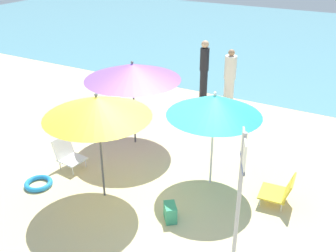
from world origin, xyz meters
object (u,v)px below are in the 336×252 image
(umbrella_purple, at_px, (132,72))
(warning_sign, at_px, (240,183))
(beach_chair_a, at_px, (68,154))
(beach_chair_c, at_px, (280,191))
(person_b, at_px, (204,69))
(umbrella_teal, at_px, (214,105))
(person_a, at_px, (230,78))
(beach_chair_b, at_px, (99,113))
(beach_bag, at_px, (170,212))
(umbrella_yellow, at_px, (97,107))
(swim_ring, at_px, (39,183))

(umbrella_purple, bearing_deg, warning_sign, -37.01)
(beach_chair_a, relative_size, beach_chair_c, 1.04)
(person_b, xyz_separation_m, warning_sign, (3.09, -5.80, 0.57))
(umbrella_teal, xyz_separation_m, warning_sign, (1.15, -1.83, -0.19))
(person_a, bearing_deg, beach_chair_c, 159.77)
(beach_chair_c, bearing_deg, beach_chair_b, -17.18)
(beach_chair_a, height_order, person_b, person_b)
(warning_sign, distance_m, beach_bag, 1.92)
(umbrella_yellow, xyz_separation_m, person_b, (-0.36, 5.30, -0.90))
(umbrella_yellow, xyz_separation_m, umbrella_teal, (1.58, 1.33, -0.14))
(beach_chair_a, relative_size, beach_bag, 2.07)
(umbrella_purple, distance_m, beach_bag, 3.32)
(umbrella_teal, distance_m, person_b, 4.49)
(umbrella_teal, height_order, beach_chair_c, umbrella_teal)
(umbrella_purple, height_order, beach_chair_a, umbrella_purple)
(beach_bag, bearing_deg, umbrella_purple, 134.89)
(swim_ring, bearing_deg, person_b, 80.37)
(umbrella_purple, bearing_deg, swim_ring, -105.89)
(umbrella_purple, distance_m, beach_chair_b, 1.94)
(umbrella_yellow, bearing_deg, beach_chair_a, 160.27)
(umbrella_purple, relative_size, beach_chair_c, 3.48)
(beach_chair_a, relative_size, warning_sign, 0.29)
(beach_chair_c, relative_size, beach_bag, 2.00)
(warning_sign, bearing_deg, beach_bag, 137.70)
(umbrella_purple, distance_m, person_a, 3.48)
(umbrella_purple, height_order, person_a, umbrella_purple)
(umbrella_teal, height_order, person_a, umbrella_teal)
(person_a, bearing_deg, beach_chair_a, 107.30)
(beach_chair_b, xyz_separation_m, beach_chair_c, (4.88, -1.06, -0.06))
(umbrella_yellow, relative_size, person_a, 1.27)
(umbrella_teal, relative_size, warning_sign, 0.87)
(umbrella_yellow, distance_m, person_b, 5.39)
(umbrella_yellow, bearing_deg, warning_sign, -10.35)
(umbrella_purple, distance_m, umbrella_yellow, 2.13)
(beach_chair_a, relative_size, beach_chair_b, 0.91)
(umbrella_teal, relative_size, person_a, 1.19)
(beach_chair_a, height_order, beach_chair_c, beach_chair_a)
(warning_sign, relative_size, swim_ring, 4.07)
(umbrella_purple, relative_size, umbrella_teal, 1.10)
(umbrella_yellow, xyz_separation_m, beach_bag, (1.42, -0.03, -1.66))
(person_b, distance_m, swim_ring, 5.82)
(umbrella_purple, distance_m, person_b, 3.38)
(beach_chair_a, bearing_deg, person_a, 75.71)
(beach_chair_c, distance_m, person_b, 5.21)
(umbrella_purple, relative_size, person_b, 1.23)
(beach_chair_b, bearing_deg, umbrella_purple, 14.06)
(person_a, distance_m, swim_ring, 5.90)
(umbrella_teal, relative_size, beach_chair_b, 2.77)
(person_a, distance_m, person_b, 0.84)
(beach_chair_c, relative_size, warning_sign, 0.28)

